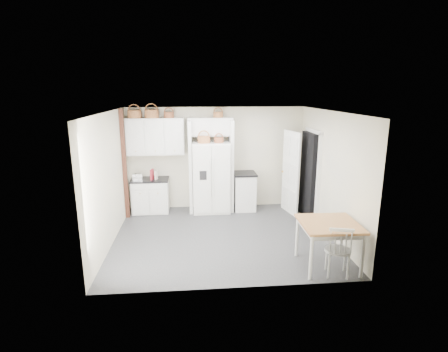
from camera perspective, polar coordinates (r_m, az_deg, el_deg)
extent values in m
plane|color=#2B2C32|center=(7.50, -0.19, -9.78)|extent=(4.50, 4.50, 0.00)
plane|color=white|center=(6.89, -0.21, 10.46)|extent=(4.50, 4.50, 0.00)
plane|color=#B4AEA4|center=(9.03, -1.33, 2.95)|extent=(4.50, 0.00, 4.50)
plane|color=#B4AEA4|center=(7.25, -18.22, -0.49)|extent=(0.00, 4.00, 4.00)
plane|color=#B4AEA4|center=(7.61, 16.92, 0.28)|extent=(0.00, 4.00, 4.00)
cube|color=white|center=(8.78, -2.13, -0.16)|extent=(0.91, 0.73, 1.77)
cube|color=silver|center=(9.00, -11.88, -3.23)|extent=(0.89, 0.56, 0.82)
cube|color=silver|center=(9.01, 3.33, -2.57)|extent=(0.53, 0.63, 0.93)
cube|color=#A7592E|center=(6.42, 16.59, -10.68)|extent=(1.00, 1.00, 0.81)
cube|color=silver|center=(6.18, 18.10, -11.45)|extent=(0.51, 0.48, 0.88)
cube|color=black|center=(8.88, -12.02, -0.58)|extent=(0.92, 0.60, 0.04)
cube|color=black|center=(8.89, 3.37, 0.42)|extent=(0.57, 0.67, 0.04)
cube|color=silver|center=(8.82, -13.94, -0.13)|extent=(0.24, 0.15, 0.16)
cube|color=#A32533|center=(8.76, -11.67, 0.25)|extent=(0.08, 0.18, 0.26)
cube|color=beige|center=(8.75, -11.01, 0.14)|extent=(0.06, 0.15, 0.22)
cylinder|color=brown|center=(8.80, -14.42, 9.74)|extent=(0.33, 0.33, 0.18)
cylinder|color=brown|center=(8.75, -11.74, 9.91)|extent=(0.34, 0.34, 0.20)
cylinder|color=brown|center=(8.71, -9.00, 9.82)|extent=(0.24, 0.24, 0.14)
cylinder|color=brown|center=(8.72, -0.96, 9.98)|extent=(0.24, 0.24, 0.14)
cylinder|color=brown|center=(8.49, -3.31, 5.97)|extent=(0.30, 0.30, 0.16)
cylinder|color=brown|center=(8.51, -0.85, 5.88)|extent=(0.23, 0.23, 0.12)
cube|color=silver|center=(8.79, -11.13, 6.36)|extent=(1.40, 0.34, 0.90)
cube|color=silver|center=(8.73, -2.27, 8.04)|extent=(1.12, 0.34, 0.45)
cube|color=silver|center=(8.75, -5.50, 1.53)|extent=(0.08, 0.60, 2.30)
cube|color=silver|center=(8.80, 1.15, 1.66)|extent=(0.08, 0.60, 2.30)
cube|color=#401C14|center=(8.52, -15.94, 1.76)|extent=(0.09, 0.09, 2.60)
cube|color=black|center=(8.55, 13.76, 0.04)|extent=(0.18, 0.85, 2.05)
cube|color=white|center=(8.76, 10.83, 0.51)|extent=(0.21, 0.79, 2.05)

